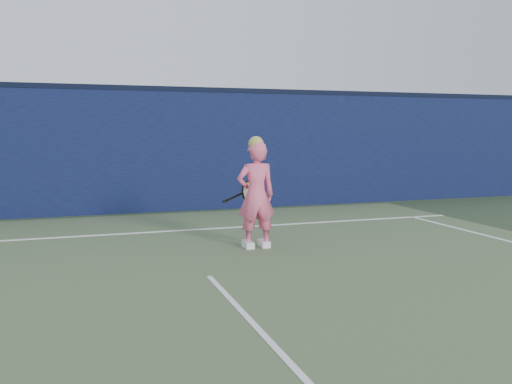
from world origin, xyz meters
name	(u,v)px	position (x,y,z in m)	size (l,w,h in m)	color
ground	(233,303)	(0.00, 0.00, 0.00)	(80.00, 80.00, 0.00)	#2B3E26
backstop_wall	(147,152)	(0.00, 6.50, 1.25)	(24.00, 0.40, 2.50)	#0B0E33
wall_cap	(145,89)	(0.00, 6.50, 2.55)	(24.00, 0.42, 0.10)	black
player	(256,195)	(1.02, 2.36, 0.77)	(0.57, 0.38, 1.61)	#F96087
racket	(247,192)	(1.04, 2.85, 0.76)	(0.60, 0.28, 0.33)	black
court_lines	(243,313)	(0.00, -0.33, 0.01)	(11.00, 12.04, 0.01)	white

